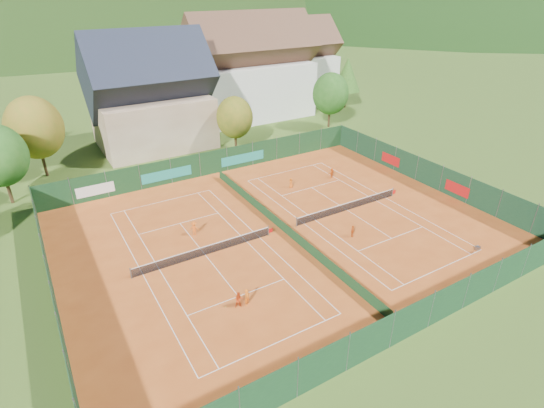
{
  "coord_description": "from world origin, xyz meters",
  "views": [
    {
      "loc": [
        -18.75,
        -29.37,
        21.27
      ],
      "look_at": [
        0.0,
        2.0,
        2.0
      ],
      "focal_mm": 28.0,
      "sensor_mm": 36.0,
      "label": 1
    }
  ],
  "objects": [
    {
      "name": "hotel_block_a",
      "position": [
        16.0,
        36.0,
        7.38
      ],
      "size": [
        21.6,
        11.0,
        17.25
      ],
      "color": "silver",
      "rests_on": "ground"
    },
    {
      "name": "player_left_near",
      "position": [
        -7.85,
        -7.57,
        0.72
      ],
      "size": [
        0.63,
        0.59,
        1.44
      ],
      "primitive_type": "imported",
      "rotation": [
        0.0,
        0.0,
        0.63
      ],
      "color": "orange",
      "rests_on": "ground"
    },
    {
      "name": "fence_east",
      "position": [
        20.0,
        0.05,
        1.48
      ],
      "size": [
        0.09,
        32.0,
        3.0
      ],
      "color": "#13351F",
      "rests_on": "ground"
    },
    {
      "name": "tennis_net_left",
      "position": [
        -7.85,
        0.0,
        0.51
      ],
      "size": [
        13.3,
        0.1,
        1.02
      ],
      "color": "#59595B",
      "rests_on": "ground"
    },
    {
      "name": "court_divider",
      "position": [
        0.0,
        0.0,
        0.5
      ],
      "size": [
        0.03,
        28.8,
        1.0
      ],
      "color": "#153A1C",
      "rests_on": "ground"
    },
    {
      "name": "loose_ball_2",
      "position": [
        1.5,
        4.66,
        0.03
      ],
      "size": [
        0.07,
        0.07,
        0.07
      ],
      "primitive_type": "sphere",
      "color": "#CCD833",
      "rests_on": "ground"
    },
    {
      "name": "player_left_mid",
      "position": [
        -8.47,
        -7.47,
        0.67
      ],
      "size": [
        0.77,
        0.67,
        1.34
      ],
      "primitive_type": "imported",
      "rotation": [
        0.0,
        0.0,
        -0.29
      ],
      "color": "#D04212",
      "rests_on": "ground"
    },
    {
      "name": "loose_ball_3",
      "position": [
        -2.9,
        9.88,
        0.03
      ],
      "size": [
        0.07,
        0.07,
        0.07
      ],
      "primitive_type": "sphere",
      "color": "#CCD833",
      "rests_on": "ground"
    },
    {
      "name": "tree_east_front",
      "position": [
        24.0,
        24.0,
        5.39
      ],
      "size": [
        5.72,
        5.72,
        8.69
      ],
      "color": "#432C18",
      "rests_on": "ground"
    },
    {
      "name": "hotel_block_b",
      "position": [
        30.0,
        44.0,
        6.62
      ],
      "size": [
        17.28,
        10.0,
        15.5
      ],
      "color": "silver",
      "rests_on": "ground"
    },
    {
      "name": "chalet",
      "position": [
        -3.0,
        30.0,
        6.62
      ],
      "size": [
        16.2,
        12.0,
        16.0
      ],
      "color": "#D0B593",
      "rests_on": "ground"
    },
    {
      "name": "loose_ball_0",
      "position": [
        -9.37,
        -7.0,
        0.03
      ],
      "size": [
        0.07,
        0.07,
        0.07
      ],
      "primitive_type": "sphere",
      "color": "#CCD833",
      "rests_on": "ground"
    },
    {
      "name": "fence_west",
      "position": [
        -20.0,
        0.0,
        1.5
      ],
      "size": [
        0.04,
        32.0,
        3.0
      ],
      "color": "#14371E",
      "rests_on": "ground"
    },
    {
      "name": "tree_west_mid",
      "position": [
        -18.0,
        26.0,
        6.07
      ],
      "size": [
        6.44,
        6.44,
        9.78
      ],
      "color": "#462D19",
      "rests_on": "ground"
    },
    {
      "name": "tree_east_back",
      "position": [
        26.0,
        40.0,
        6.74
      ],
      "size": [
        7.15,
        7.15,
        10.86
      ],
      "color": "#432817",
      "rests_on": "ground"
    },
    {
      "name": "ball_hopper",
      "position": [
        12.66,
        -11.99,
        0.56
      ],
      "size": [
        0.34,
        0.34,
        0.8
      ],
      "color": "slate",
      "rests_on": "ground"
    },
    {
      "name": "player_right_far_a",
      "position": [
        5.96,
        7.69,
        0.59
      ],
      "size": [
        0.69,
        0.62,
        1.18
      ],
      "primitive_type": "imported",
      "rotation": [
        0.0,
        0.0,
        3.69
      ],
      "color": "orange",
      "rests_on": "ground"
    },
    {
      "name": "fence_south",
      "position": [
        0.0,
        -16.0,
        1.5
      ],
      "size": [
        40.0,
        0.04,
        3.0
      ],
      "color": "#14381D",
      "rests_on": "ground"
    },
    {
      "name": "clay_pad",
      "position": [
        0.0,
        0.0,
        0.01
      ],
      "size": [
        40.0,
        32.0,
        0.01
      ],
      "primitive_type": "cube",
      "color": "#B64D1A",
      "rests_on": "ground"
    },
    {
      "name": "tennis_net_right",
      "position": [
        8.15,
        0.0,
        0.51
      ],
      "size": [
        13.3,
        0.1,
        1.02
      ],
      "color": "#59595B",
      "rests_on": "ground"
    },
    {
      "name": "mountain_backdrop",
      "position": [
        28.54,
        233.48,
        -39.64
      ],
      "size": [
        820.0,
        530.0,
        242.0
      ],
      "color": "black",
      "rests_on": "ground"
    },
    {
      "name": "player_left_far",
      "position": [
        -7.53,
        3.66,
        0.71
      ],
      "size": [
        1.06,
        0.94,
        1.42
      ],
      "primitive_type": "imported",
      "rotation": [
        0.0,
        0.0,
        2.57
      ],
      "color": "orange",
      "rests_on": "ground"
    },
    {
      "name": "tree_east_mid",
      "position": [
        34.0,
        32.0,
        6.06
      ],
      "size": [
        5.04,
        5.04,
        9.0
      ],
      "color": "#472A19",
      "rests_on": "ground"
    },
    {
      "name": "fence_north",
      "position": [
        -0.46,
        15.99,
        1.47
      ],
      "size": [
        40.0,
        0.1,
        3.0
      ],
      "color": "#133619",
      "rests_on": "ground"
    },
    {
      "name": "tree_center",
      "position": [
        6.0,
        22.0,
        4.72
      ],
      "size": [
        5.01,
        5.01,
        7.6
      ],
      "color": "#4A331A",
      "rests_on": "ground"
    },
    {
      "name": "court_markings_left",
      "position": [
        -8.0,
        0.0,
        0.01
      ],
      "size": [
        11.03,
        23.83,
        0.0
      ],
      "color": "white",
      "rests_on": "ground"
    },
    {
      "name": "player_right_near",
      "position": [
        5.03,
        -4.24,
        0.6
      ],
      "size": [
        0.75,
        0.62,
        1.2
      ],
      "primitive_type": "imported",
      "rotation": [
        0.0,
        0.0,
        0.56
      ],
      "color": "#CD4F12",
      "rests_on": "ground"
    },
    {
      "name": "ground",
      "position": [
        0.0,
        0.0,
        -0.02
      ],
      "size": [
        600.0,
        600.0,
        0.0
      ],
      "primitive_type": "plane",
      "color": "#37561A",
      "rests_on": "ground"
    },
    {
      "name": "court_markings_right",
      "position": [
        8.0,
        0.0,
        0.01
      ],
      "size": [
        11.03,
        23.83,
        0.0
      ],
      "color": "white",
      "rests_on": "ground"
    },
    {
      "name": "player_right_far_b",
      "position": [
        11.69,
        7.45,
        0.62
      ],
      "size": [
        1.22,
        0.73,
        1.25
      ],
      "primitive_type": "imported",
      "rotation": [
        0.0,
        0.0,
        3.48
      ],
      "color": "#E35D14",
      "rests_on": "ground"
    },
    {
      "name": "loose_ball_1",
      "position": [
        4.12,
        -8.74,
        0.03
      ],
      "size": [
        0.07,
        0.07,
        0.07
      ],
      "primitive_type": "sphere",
      "color": "#CCD833",
      "rests_on": "ground"
    }
  ]
}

